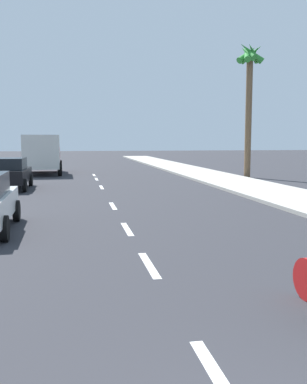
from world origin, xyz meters
The scene contains 12 objects.
ground_plane centered at (0.00, 20.00, 0.00)m, with size 160.00×160.00×0.00m, color #2D2D33.
sidewalk_strip centered at (7.57, 22.00, 0.07)m, with size 3.60×80.00×0.14m, color #B2ADA3.
lane_stripe_1 centered at (0.00, 2.14, 0.00)m, with size 0.16×1.80×0.01m, color white.
lane_stripe_2 centered at (0.00, 6.37, 0.00)m, with size 0.16×1.80×0.01m, color white.
lane_stripe_3 centered at (0.00, 9.90, 0.00)m, with size 0.16×1.80×0.01m, color white.
lane_stripe_4 centered at (0.00, 14.21, 0.00)m, with size 0.16×1.80×0.01m, color white.
lane_stripe_5 centered at (0.00, 20.81, 0.00)m, with size 0.16×1.80×0.01m, color white.
lane_stripe_6 centered at (0.00, 25.67, 0.00)m, with size 0.16×1.80×0.01m, color white.
lane_stripe_7 centered at (0.00, 29.00, 0.00)m, with size 0.16×1.80×0.01m, color white.
parked_car_black centered at (-4.55, 20.71, 0.84)m, with size 1.93×4.10×1.57m.
delivery_truck centered at (-3.58, 30.47, 1.50)m, with size 2.78×6.29×2.80m.
palm_tree_far centered at (9.83, 25.15, 6.42)m, with size 1.82×1.67×8.68m.
Camera 1 is at (-1.42, -1.81, 2.43)m, focal length 40.66 mm.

